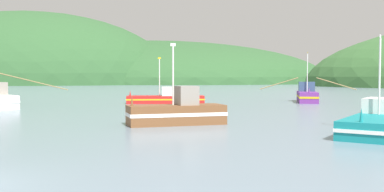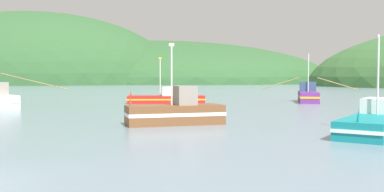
% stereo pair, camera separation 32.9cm
% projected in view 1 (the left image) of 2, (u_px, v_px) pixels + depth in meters
% --- Properties ---
extents(hill_mid_right, '(213.43, 170.74, 49.58)m').
position_uv_depth(hill_mid_right, '(150.00, 83.00, 260.39)').
color(hill_mid_right, '#2D562D').
rests_on(hill_mid_right, ground).
extents(hill_far_left, '(153.10, 122.48, 73.07)m').
position_uv_depth(hill_far_left, '(31.00, 84.00, 220.02)').
color(hill_far_left, '#2D562D').
rests_on(hill_far_left, ground).
extents(fishing_boat_brown, '(7.05, 5.17, 5.58)m').
position_uv_depth(fishing_boat_brown, '(177.00, 112.00, 29.17)').
color(fishing_boat_brown, brown).
rests_on(fishing_boat_brown, ground).
extents(fishing_boat_purple, '(12.31, 8.24, 6.59)m').
position_uv_depth(fishing_boat_purple, '(307.00, 95.00, 55.73)').
color(fishing_boat_purple, '#6B2D84').
rests_on(fishing_boat_purple, ground).
extents(fishing_boat_red, '(9.95, 4.71, 5.73)m').
position_uv_depth(fishing_boat_red, '(166.00, 98.00, 52.70)').
color(fishing_boat_red, red).
rests_on(fishing_boat_red, ground).
extents(fishing_boat_teal, '(7.06, 12.07, 5.80)m').
position_uv_depth(fishing_boat_teal, '(380.00, 120.00, 25.99)').
color(fishing_boat_teal, '#147F84').
rests_on(fishing_boat_teal, ground).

